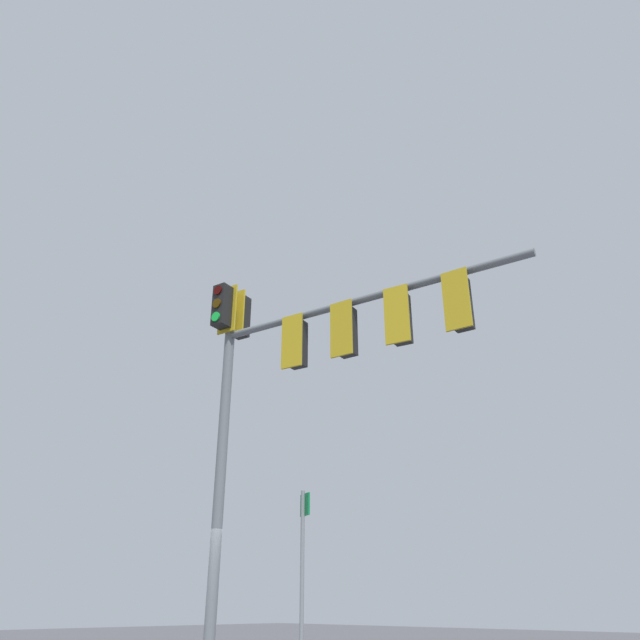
# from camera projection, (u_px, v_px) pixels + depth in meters

# --- Properties ---
(signal_mast_assembly) EXTENTS (6.27, 1.84, 7.33)m
(signal_mast_assembly) POSITION_uv_depth(u_px,v_px,m) (298.00, 360.00, 11.31)
(signal_mast_assembly) COLOR slate
(signal_mast_assembly) RESTS_ON ground
(route_sign_primary) EXTENTS (0.34, 0.16, 3.09)m
(route_sign_primary) POSITION_uv_depth(u_px,v_px,m) (303.00, 566.00, 10.24)
(route_sign_primary) COLOR slate
(route_sign_primary) RESTS_ON ground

